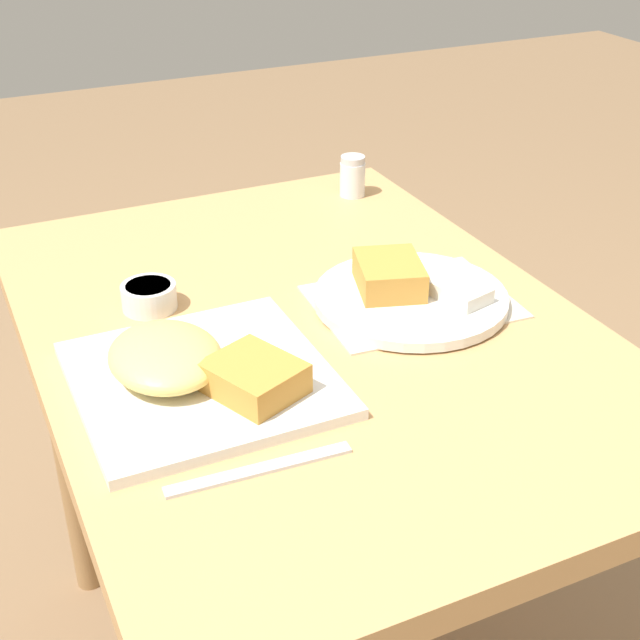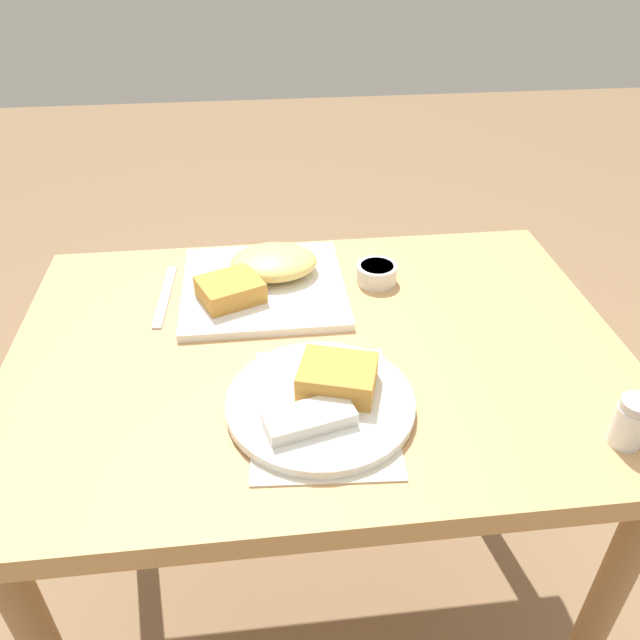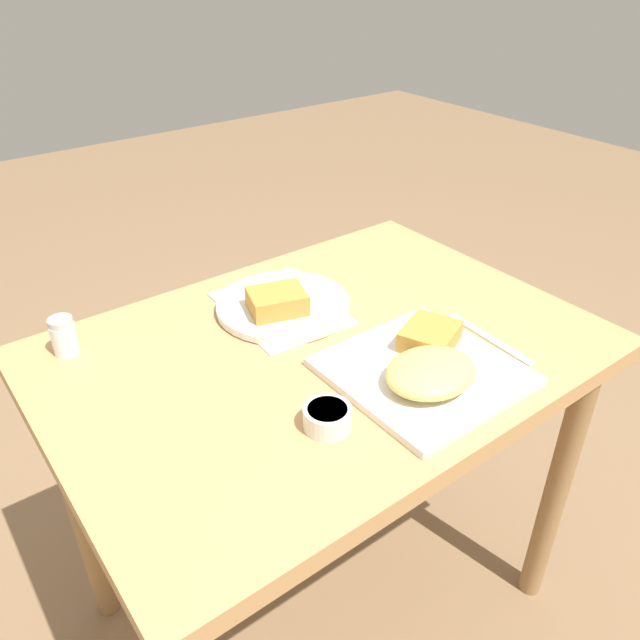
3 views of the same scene
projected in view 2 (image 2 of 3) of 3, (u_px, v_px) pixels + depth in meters
ground_plane at (319, 604)px, 1.40m from camera, size 8.00×8.00×0.00m
dining_table at (318, 393)px, 1.04m from camera, size 0.96×0.69×0.73m
menu_card at (323, 410)px, 0.86m from camera, size 0.21×0.27×0.00m
plate_square_near at (263, 278)px, 1.10m from camera, size 0.28×0.28×0.06m
plate_oval_far at (324, 398)px, 0.85m from camera, size 0.26×0.26×0.05m
sauce_ramekin at (377, 273)px, 1.12m from camera, size 0.07×0.07×0.03m
salt_shaker at (630, 425)px, 0.79m from camera, size 0.04×0.04×0.07m
butter_knife at (165, 296)px, 1.09m from camera, size 0.03×0.20×0.00m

